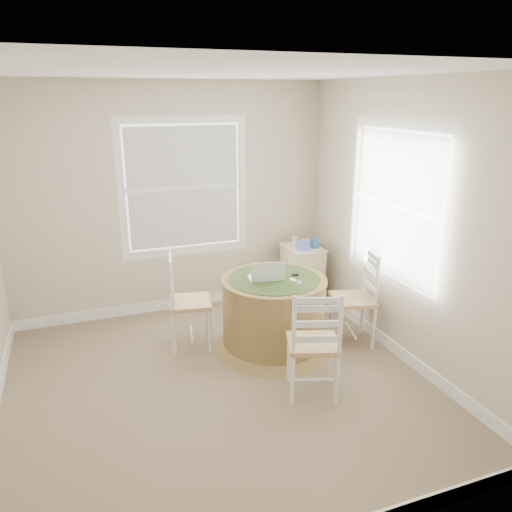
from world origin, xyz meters
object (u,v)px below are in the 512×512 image
chair_right (353,299)px  corner_chest (302,275)px  round_table (274,310)px  chair_left (190,302)px  laptop (266,277)px  chair_near (313,343)px

chair_right → corner_chest: bearing=-164.0°
round_table → chair_left: size_ratio=1.28×
round_table → chair_right: 0.82m
laptop → round_table: bearing=-171.2°
corner_chest → laptop: bearing=-131.3°
round_table → chair_right: chair_right is taller
round_table → corner_chest: size_ratio=1.69×
chair_near → round_table: bearing=-71.3°
chair_near → corner_chest: (0.76, 1.80, -0.11)m
round_table → chair_near: (-0.01, -0.87, 0.07)m
chair_left → laptop: bearing=-105.6°
chair_near → laptop: size_ratio=2.61×
chair_near → chair_right: bearing=-119.6°
chair_near → chair_right: 1.07m
chair_left → corner_chest: bearing=-58.3°
chair_near → laptop: laptop is taller
chair_left → chair_near: bearing=-137.5°
chair_right → laptop: 0.94m
round_table → chair_near: bearing=-78.4°
chair_left → corner_chest: (1.52, 0.60, -0.11)m
chair_right → laptop: (-0.88, 0.17, 0.29)m
round_table → laptop: size_ratio=3.33×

